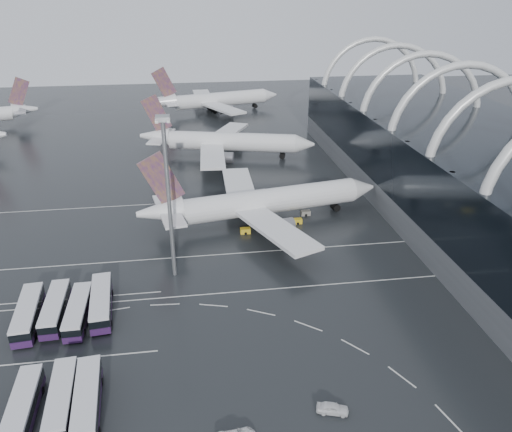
{
  "coord_description": "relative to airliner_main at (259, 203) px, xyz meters",
  "views": [
    {
      "loc": [
        -3.93,
        -76.65,
        49.78
      ],
      "look_at": [
        9.27,
        14.43,
        7.0
      ],
      "focal_mm": 35.0,
      "sensor_mm": 36.0,
      "label": 1
    }
  ],
  "objects": [
    {
      "name": "gse_cart_belly_a",
      "position": [
        8.55,
        -1.86,
        -4.25
      ],
      "size": [
        2.1,
        1.24,
        1.15
      ],
      "primitive_type": "cube",
      "color": "gold",
      "rests_on": "ground"
    },
    {
      "name": "lane_marking_mid",
      "position": [
        -11.7,
        -13.91,
        -4.82
      ],
      "size": [
        120.0,
        0.25,
        0.01
      ],
      "primitive_type": "cube",
      "color": "beige",
      "rests_on": "ground"
    },
    {
      "name": "bus_row_near_a",
      "position": [
        -42.42,
        -32.08,
        -2.97
      ],
      "size": [
        4.32,
        13.99,
        3.39
      ],
      "rotation": [
        0.0,
        0.0,
        1.66
      ],
      "color": "#2B1440",
      "rests_on": "ground"
    },
    {
      "name": "bus_row_near_c",
      "position": [
        -34.63,
        -32.35,
        -3.08
      ],
      "size": [
        3.25,
        12.96,
        3.18
      ],
      "rotation": [
        0.0,
        0.0,
        1.59
      ],
      "color": "#2B1440",
      "rests_on": "ground"
    },
    {
      "name": "gse_cart_belly_c",
      "position": [
        -3.88,
        -5.11,
        -4.22
      ],
      "size": [
        2.22,
        1.31,
        1.21
      ],
      "primitive_type": "cube",
      "color": "gold",
      "rests_on": "ground"
    },
    {
      "name": "bus_row_far_c",
      "position": [
        -30.09,
        -52.24,
        -3.04
      ],
      "size": [
        4.15,
        13.46,
        3.26
      ],
      "rotation": [
        0.0,
        0.0,
        1.66
      ],
      "color": "#2B1440",
      "rests_on": "ground"
    },
    {
      "name": "bus_bay_line_north",
      "position": [
        -35.7,
        -25.91,
        -4.82
      ],
      "size": [
        28.0,
        0.25,
        0.01
      ],
      "primitive_type": "cube",
      "color": "beige",
      "rests_on": "ground"
    },
    {
      "name": "bus_bay_line_south",
      "position": [
        -35.7,
        -41.91,
        -4.82
      ],
      "size": [
        28.0,
        0.25,
        0.01
      ],
      "primitive_type": "cube",
      "color": "beige",
      "rests_on": "ground"
    },
    {
      "name": "ground",
      "position": [
        -11.7,
        -25.91,
        -4.83
      ],
      "size": [
        420.0,
        420.0,
        0.0
      ],
      "primitive_type": "plane",
      "color": "black",
      "rests_on": "ground"
    },
    {
      "name": "bus_row_near_d",
      "position": [
        -31.22,
        -30.48,
        -2.96
      ],
      "size": [
        4.45,
        14.08,
        3.41
      ],
      "rotation": [
        0.0,
        0.0,
        1.67
      ],
      "color": "#2B1440",
      "rests_on": "ground"
    },
    {
      "name": "airliner_main",
      "position": [
        0.0,
        0.0,
        0.0
      ],
      "size": [
        56.75,
        49.09,
        19.28
      ],
      "rotation": [
        0.0,
        0.0,
        0.19
      ],
      "color": "silver",
      "rests_on": "ground"
    },
    {
      "name": "terminal",
      "position": [
        49.86,
        -6.07,
        6.04
      ],
      "size": [
        42.0,
        160.0,
        34.9
      ],
      "color": "slate",
      "rests_on": "ground"
    },
    {
      "name": "van_curve_b",
      "position": [
        0.83,
        -57.13,
        -4.13
      ],
      "size": [
        4.4,
        2.75,
        1.4
      ],
      "primitive_type": "imported",
      "rotation": [
        0.0,
        0.0,
        1.28
      ],
      "color": "white",
      "rests_on": "ground"
    },
    {
      "name": "airliner_gate_b",
      "position": [
        -4.09,
        49.39,
        0.0
      ],
      "size": [
        54.96,
        48.7,
        19.31
      ],
      "rotation": [
        0.0,
        0.0,
        -0.26
      ],
      "color": "silver",
      "rests_on": "ground"
    },
    {
      "name": "bus_row_far_b",
      "position": [
        -33.4,
        -51.62,
        -3.11
      ],
      "size": [
        3.81,
        12.86,
        3.12
      ],
      "rotation": [
        0.0,
        0.0,
        1.65
      ],
      "color": "#2B1440",
      "rests_on": "ground"
    },
    {
      "name": "airliner_gate_c",
      "position": [
        -2.73,
        111.11,
        0.2
      ],
      "size": [
        55.87,
        50.77,
        20.12
      ],
      "rotation": [
        0.0,
        0.0,
        0.26
      ],
      "color": "silver",
      "rests_on": "ground"
    },
    {
      "name": "gse_cart_belly_b",
      "position": [
        11.45,
        2.24,
        -4.23
      ],
      "size": [
        2.2,
        1.3,
        1.2
      ],
      "primitive_type": "cube",
      "color": "slate",
      "rests_on": "ground"
    },
    {
      "name": "gse_cart_belly_e",
      "position": [
        2.3,
        3.45,
        -4.19
      ],
      "size": [
        2.34,
        1.38,
        1.28
      ],
      "primitive_type": "cube",
      "color": "gold",
      "rests_on": "ground"
    },
    {
      "name": "floodlight_mast",
      "position": [
        -19.23,
        -20.33,
        14.23
      ],
      "size": [
        2.32,
        2.32,
        30.3
      ],
      "color": "gray",
      "rests_on": "ground"
    },
    {
      "name": "bus_row_near_b",
      "position": [
        -38.46,
        -31.05,
        -3.05
      ],
      "size": [
        3.5,
        13.25,
        3.24
      ],
      "rotation": [
        0.0,
        0.0,
        1.61
      ],
      "color": "#2B1440",
      "rests_on": "ground"
    },
    {
      "name": "lane_marking_near",
      "position": [
        -11.7,
        -27.91,
        -4.82
      ],
      "size": [
        120.0,
        0.25,
        0.01
      ],
      "primitive_type": "cube",
      "color": "beige",
      "rests_on": "ground"
    },
    {
      "name": "lane_marking_far",
      "position": [
        -11.7,
        14.09,
        -4.82
      ],
      "size": [
        120.0,
        0.25,
        0.01
      ],
      "primitive_type": "cube",
      "color": "beige",
      "rests_on": "ground"
    },
    {
      "name": "bus_row_far_a",
      "position": [
        -37.9,
        -52.47,
        -3.11
      ],
      "size": [
        3.45,
        12.8,
        3.12
      ],
      "rotation": [
        0.0,
        0.0,
        1.61
      ],
      "color": "#2B1440",
      "rests_on": "ground"
    }
  ]
}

